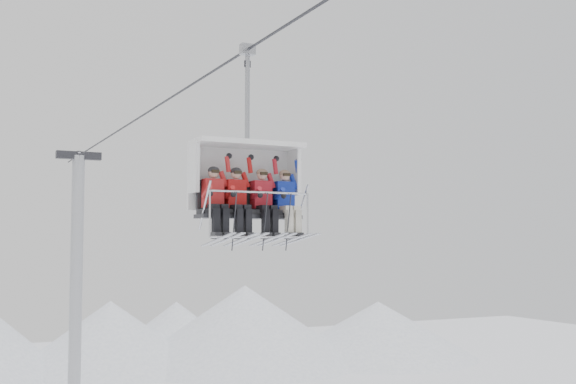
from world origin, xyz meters
name	(u,v)px	position (x,y,z in m)	size (l,w,h in m)	color
ridgeline	(2,337)	(-1.58, 42.05, 2.84)	(72.00, 21.00, 7.00)	white
lift_tower_right	(75,322)	(0.00, 22.00, 5.78)	(2.00, 1.80, 13.48)	#A9ABB0
haul_cable	(288,24)	(0.00, 0.00, 13.30)	(0.06, 0.06, 50.00)	#2D2E32
chairlift_carrier	(245,179)	(0.00, 2.04, 10.65)	(2.26, 1.17, 3.98)	black
skier_far_left	(215,199)	(-0.75, 1.73, 10.19)	(0.39, 1.69, 1.55)	red
skier_center_left	(237,200)	(-0.28, 1.73, 10.19)	(0.39, 1.69, 1.55)	red
skier_center_right	(264,201)	(0.29, 1.73, 10.19)	(0.39, 1.69, 1.55)	red
skier_far_right	(286,201)	(0.80, 1.73, 10.19)	(0.39, 1.69, 1.55)	#142BA5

